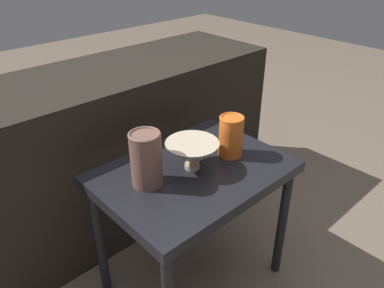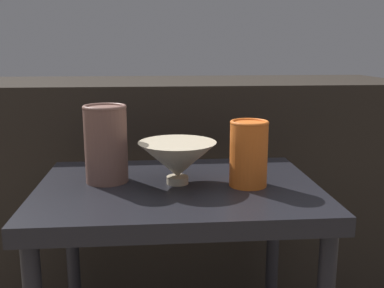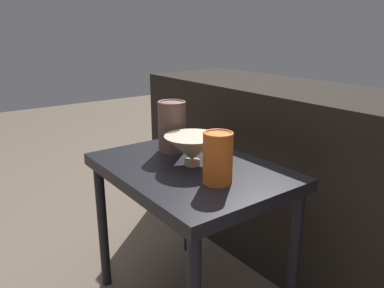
% 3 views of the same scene
% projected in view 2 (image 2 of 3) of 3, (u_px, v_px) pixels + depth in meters
% --- Properties ---
extents(table, '(0.65, 0.47, 0.54)m').
position_uv_depth(table, '(178.00, 212.00, 1.06)').
color(table, black).
rests_on(table, ground_plane).
extents(couch_backdrop, '(1.62, 0.50, 0.74)m').
position_uv_depth(couch_backdrop, '(170.00, 182.00, 1.65)').
color(couch_backdrop, black).
rests_on(couch_backdrop, ground_plane).
extents(bowl, '(0.18, 0.18, 0.10)m').
position_uv_depth(bowl, '(178.00, 160.00, 1.04)').
color(bowl, '#C1B293').
rests_on(bowl, table).
extents(vase_textured_left, '(0.10, 0.10, 0.18)m').
position_uv_depth(vase_textured_left, '(106.00, 143.00, 1.05)').
color(vase_textured_left, brown).
rests_on(vase_textured_left, table).
extents(vase_colorful_right, '(0.09, 0.09, 0.15)m').
position_uv_depth(vase_colorful_right, '(249.00, 153.00, 1.02)').
color(vase_colorful_right, orange).
rests_on(vase_colorful_right, table).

